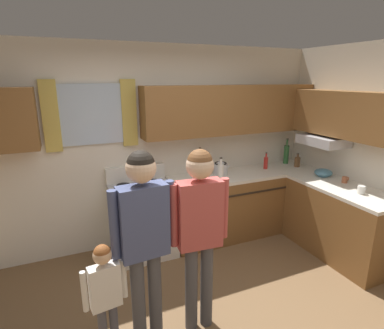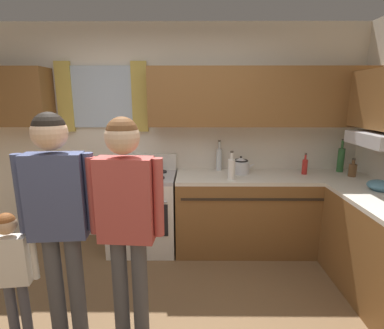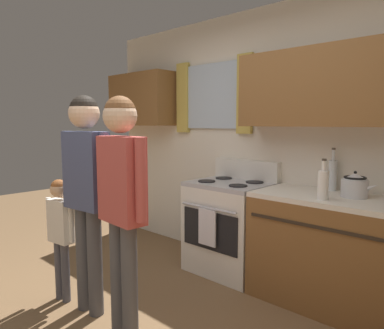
{
  "view_description": "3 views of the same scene",
  "coord_description": "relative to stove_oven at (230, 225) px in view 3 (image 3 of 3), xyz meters",
  "views": [
    {
      "loc": [
        -1.13,
        -1.98,
        2.18
      ],
      "look_at": [
        0.02,
        0.67,
        1.38
      ],
      "focal_mm": 28.96,
      "sensor_mm": 36.0,
      "label": 1
    },
    {
      "loc": [
        0.31,
        -1.7,
        1.77
      ],
      "look_at": [
        0.3,
        0.71,
        1.22
      ],
      "focal_mm": 27.45,
      "sensor_mm": 36.0,
      "label": 2
    },
    {
      "loc": [
        1.8,
        -1.26,
        1.48
      ],
      "look_at": [
        0.11,
        0.56,
        1.19
      ],
      "focal_mm": 33.57,
      "sensor_mm": 36.0,
      "label": 3
    }
  ],
  "objects": [
    {
      "name": "adult_holding_child",
      "position": [
        -0.33,
        -1.38,
        0.59
      ],
      "size": [
        0.52,
        0.23,
        1.68
      ],
      "color": "#4C4C51",
      "rests_on": "ground"
    },
    {
      "name": "adult_in_plaid",
      "position": [
        0.14,
        -1.4,
        0.57
      ],
      "size": [
        0.51,
        0.22,
        1.65
      ],
      "color": "#4C4C51",
      "rests_on": "ground"
    },
    {
      "name": "back_wall_unit",
      "position": [
        0.37,
        0.28,
        1.01
      ],
      "size": [
        4.6,
        0.42,
        2.6
      ],
      "color": "silver",
      "rests_on": "ground"
    },
    {
      "name": "stovetop_kettle",
      "position": [
        1.14,
        0.08,
        0.53
      ],
      "size": [
        0.27,
        0.2,
        0.21
      ],
      "color": "silver",
      "rests_on": "kitchen_counter_run"
    },
    {
      "name": "small_child",
      "position": [
        -0.66,
        -1.44,
        0.17
      ],
      "size": [
        0.34,
        0.14,
        1.02
      ],
      "color": "#4C4C56",
      "rests_on": "ground"
    },
    {
      "name": "bottle_milk_white",
      "position": [
        1.0,
        -0.19,
        0.55
      ],
      "size": [
        0.08,
        0.08,
        0.31
      ],
      "color": "white",
      "rests_on": "kitchen_counter_run"
    },
    {
      "name": "bottle_tall_clear",
      "position": [
        0.9,
        0.24,
        0.57
      ],
      "size": [
        0.07,
        0.07,
        0.37
      ],
      "color": "silver",
      "rests_on": "kitchen_counter_run"
    },
    {
      "name": "stove_oven",
      "position": [
        0.0,
        0.0,
        0.0
      ],
      "size": [
        0.76,
        0.67,
        1.1
      ],
      "color": "silver",
      "rests_on": "ground"
    }
  ]
}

